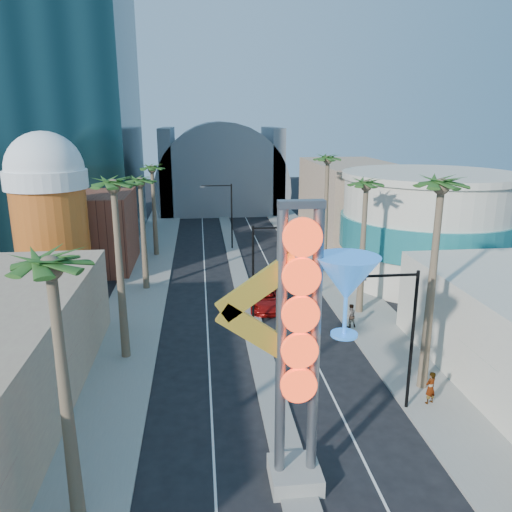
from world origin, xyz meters
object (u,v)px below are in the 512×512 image
(pedestrian_a, at_px, (430,388))
(pedestrian_b, at_px, (350,316))
(neon_sign, at_px, (318,329))
(red_pickup, at_px, (266,299))

(pedestrian_a, xyz_separation_m, pedestrian_b, (-1.31, 10.75, -0.03))
(neon_sign, relative_size, pedestrian_b, 6.79)
(neon_sign, height_order, red_pickup, neon_sign)
(neon_sign, distance_m, pedestrian_a, 11.25)
(neon_sign, xyz_separation_m, pedestrian_a, (7.79, 5.24, -6.20))
(neon_sign, xyz_separation_m, pedestrian_b, (6.48, 15.99, -6.23))
(red_pickup, relative_size, pedestrian_b, 3.10)
(red_pickup, bearing_deg, pedestrian_b, -37.55)
(pedestrian_a, bearing_deg, pedestrian_b, -105.96)
(pedestrian_a, relative_size, pedestrian_b, 1.03)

